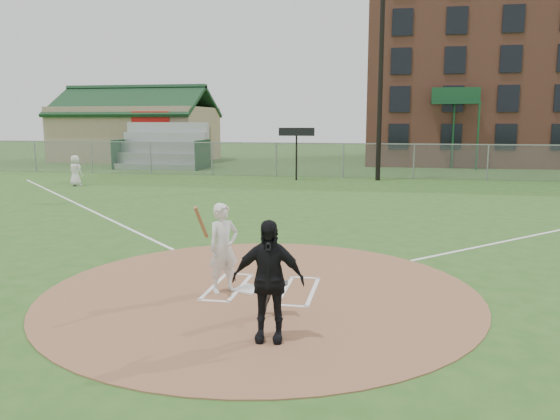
% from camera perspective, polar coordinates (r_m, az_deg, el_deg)
% --- Properties ---
extents(ground, '(140.00, 140.00, 0.00)m').
position_cam_1_polar(ground, '(10.75, -2.00, -8.56)').
color(ground, '#2D581E').
rests_on(ground, ground).
extents(dirt_circle, '(8.40, 8.40, 0.02)m').
position_cam_1_polar(dirt_circle, '(10.75, -2.00, -8.51)').
color(dirt_circle, '#976747').
rests_on(dirt_circle, ground).
extents(home_plate, '(0.65, 0.65, 0.03)m').
position_cam_1_polar(home_plate, '(10.82, -3.26, -8.25)').
color(home_plate, silver).
rests_on(home_plate, dirt_circle).
extents(foul_line_third, '(17.04, 17.04, 0.01)m').
position_cam_1_polar(foul_line_third, '(22.32, -19.76, 0.26)').
color(foul_line_third, white).
rests_on(foul_line_third, ground).
extents(catcher, '(0.56, 0.44, 1.11)m').
position_cam_1_polar(catcher, '(9.24, -0.72, -7.83)').
color(catcher, slate).
rests_on(catcher, dirt_circle).
extents(umpire, '(1.12, 0.55, 1.85)m').
position_cam_1_polar(umpire, '(8.20, -1.26, -7.37)').
color(umpire, black).
rests_on(umpire, dirt_circle).
extents(ondeck_player, '(0.86, 0.67, 1.56)m').
position_cam_1_polar(ondeck_player, '(29.82, -20.59, 3.87)').
color(ondeck_player, silver).
rests_on(ondeck_player, ground).
extents(batters_boxes, '(2.08, 1.88, 0.01)m').
position_cam_1_polar(batters_boxes, '(10.89, -1.82, -8.20)').
color(batters_boxes, white).
rests_on(batters_boxes, dirt_circle).
extents(batter_at_plate, '(0.74, 1.07, 1.78)m').
position_cam_1_polar(batter_at_plate, '(10.54, -5.94, -3.94)').
color(batter_at_plate, silver).
rests_on(batter_at_plate, dirt_circle).
extents(outfield_fence, '(56.08, 0.08, 2.03)m').
position_cam_1_polar(outfield_fence, '(32.14, 6.65, 5.17)').
color(outfield_fence, slate).
rests_on(outfield_fence, ground).
extents(bleachers, '(6.08, 3.20, 3.20)m').
position_cam_1_polar(bleachers, '(39.31, -12.25, 6.60)').
color(bleachers, '#B7BABF').
rests_on(bleachers, ground).
extents(clubhouse, '(12.20, 8.71, 6.23)m').
position_cam_1_polar(clubhouse, '(47.52, -14.69, 7.90)').
color(clubhouse, tan).
rests_on(clubhouse, ground).
extents(light_pole, '(1.20, 0.30, 12.22)m').
position_cam_1_polar(light_pole, '(31.16, 10.52, 15.25)').
color(light_pole, black).
rests_on(light_pole, ground).
extents(scoreboard_sign, '(2.00, 0.10, 2.93)m').
position_cam_1_polar(scoreboard_sign, '(30.57, 1.74, 7.59)').
color(scoreboard_sign, black).
rests_on(scoreboard_sign, ground).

